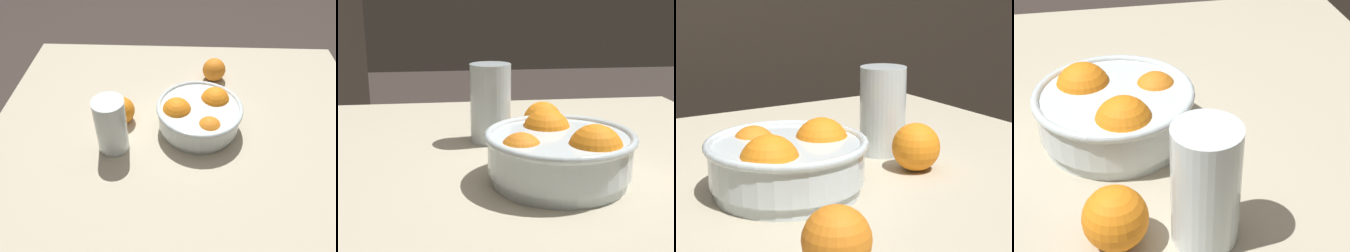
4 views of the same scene
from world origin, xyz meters
TOP-DOWN VIEW (x-y plane):
  - dining_table at (0.00, 0.00)m, footprint 1.08×0.96m
  - fruit_bowl at (-0.04, -0.04)m, footprint 0.23×0.23m
  - juice_glass at (0.18, 0.04)m, footprint 0.08×0.08m
  - orange_loose_front at (0.18, -0.06)m, footprint 0.08×0.08m

SIDE VIEW (x-z plane):
  - dining_table at x=0.00m, z-range 0.29..1.05m
  - orange_loose_front at x=0.18m, z-range 0.76..0.83m
  - fruit_bowl at x=-0.04m, z-range 0.75..0.86m
  - juice_glass at x=0.18m, z-range 0.75..0.90m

